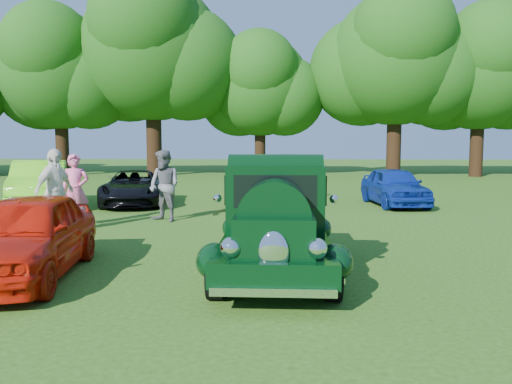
{
  "coord_description": "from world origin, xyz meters",
  "views": [
    {
      "loc": [
        0.76,
        -8.3,
        2.07
      ],
      "look_at": [
        0.23,
        1.7,
        1.1
      ],
      "focal_mm": 35.0,
      "sensor_mm": 36.0,
      "label": 1
    }
  ],
  "objects_px": {
    "spectator_grey": "(164,186)",
    "spectator_pink": "(75,190)",
    "back_car_black": "(134,188)",
    "red_convertible": "(25,235)",
    "hero_pickup": "(276,226)",
    "spectator_white": "(55,191)",
    "back_car_orange": "(271,185)",
    "back_car_blue": "(394,186)",
    "back_car_lime": "(40,184)"
  },
  "relations": [
    {
      "from": "spectator_grey",
      "to": "spectator_pink",
      "type": "bearing_deg",
      "value": -123.55
    },
    {
      "from": "back_car_black",
      "to": "spectator_grey",
      "type": "distance_m",
      "value": 4.05
    },
    {
      "from": "red_convertible",
      "to": "back_car_black",
      "type": "relative_size",
      "value": 0.9
    },
    {
      "from": "hero_pickup",
      "to": "spectator_pink",
      "type": "relative_size",
      "value": 2.45
    },
    {
      "from": "spectator_white",
      "to": "spectator_grey",
      "type": "bearing_deg",
      "value": -29.99
    },
    {
      "from": "back_car_orange",
      "to": "back_car_blue",
      "type": "height_order",
      "value": "back_car_orange"
    },
    {
      "from": "back_car_orange",
      "to": "back_car_blue",
      "type": "distance_m",
      "value": 4.16
    },
    {
      "from": "red_convertible",
      "to": "spectator_white",
      "type": "bearing_deg",
      "value": 100.09
    },
    {
      "from": "back_car_lime",
      "to": "back_car_blue",
      "type": "xyz_separation_m",
      "value": [
        11.75,
        0.98,
        -0.11
      ]
    },
    {
      "from": "hero_pickup",
      "to": "back_car_lime",
      "type": "bearing_deg",
      "value": 134.55
    },
    {
      "from": "back_car_black",
      "to": "back_car_blue",
      "type": "height_order",
      "value": "back_car_blue"
    },
    {
      "from": "back_car_blue",
      "to": "spectator_grey",
      "type": "distance_m",
      "value": 7.91
    },
    {
      "from": "red_convertible",
      "to": "hero_pickup",
      "type": "bearing_deg",
      "value": -0.5
    },
    {
      "from": "back_car_black",
      "to": "spectator_grey",
      "type": "height_order",
      "value": "spectator_grey"
    },
    {
      "from": "spectator_white",
      "to": "red_convertible",
      "type": "bearing_deg",
      "value": -143.8
    },
    {
      "from": "back_car_lime",
      "to": "spectator_white",
      "type": "relative_size",
      "value": 2.36
    },
    {
      "from": "back_car_black",
      "to": "spectator_grey",
      "type": "bearing_deg",
      "value": -73.1
    },
    {
      "from": "spectator_grey",
      "to": "spectator_white",
      "type": "height_order",
      "value": "spectator_white"
    },
    {
      "from": "spectator_grey",
      "to": "back_car_blue",
      "type": "bearing_deg",
      "value": 62.56
    },
    {
      "from": "hero_pickup",
      "to": "back_car_orange",
      "type": "xyz_separation_m",
      "value": [
        -0.29,
        9.0,
        -0.09
      ]
    },
    {
      "from": "spectator_pink",
      "to": "back_car_black",
      "type": "bearing_deg",
      "value": 67.54
    },
    {
      "from": "back_car_blue",
      "to": "spectator_white",
      "type": "height_order",
      "value": "spectator_white"
    },
    {
      "from": "back_car_blue",
      "to": "spectator_white",
      "type": "bearing_deg",
      "value": -153.45
    },
    {
      "from": "spectator_pink",
      "to": "back_car_blue",
      "type": "bearing_deg",
      "value": 7.4
    },
    {
      "from": "hero_pickup",
      "to": "red_convertible",
      "type": "bearing_deg",
      "value": -172.0
    },
    {
      "from": "hero_pickup",
      "to": "red_convertible",
      "type": "xyz_separation_m",
      "value": [
        -3.87,
        -0.54,
        -0.1
      ]
    },
    {
      "from": "hero_pickup",
      "to": "spectator_white",
      "type": "height_order",
      "value": "spectator_white"
    },
    {
      "from": "spectator_grey",
      "to": "back_car_orange",
      "type": "bearing_deg",
      "value": 88.03
    },
    {
      "from": "back_car_black",
      "to": "back_car_blue",
      "type": "xyz_separation_m",
      "value": [
        8.81,
        0.3,
        0.06
      ]
    },
    {
      "from": "hero_pickup",
      "to": "spectator_white",
      "type": "distance_m",
      "value": 6.07
    },
    {
      "from": "back_car_black",
      "to": "hero_pickup",
      "type": "bearing_deg",
      "value": -71.63
    },
    {
      "from": "back_car_orange",
      "to": "spectator_white",
      "type": "distance_m",
      "value": 7.56
    },
    {
      "from": "red_convertible",
      "to": "spectator_grey",
      "type": "bearing_deg",
      "value": 73.1
    },
    {
      "from": "red_convertible",
      "to": "back_car_black",
      "type": "height_order",
      "value": "red_convertible"
    },
    {
      "from": "spectator_white",
      "to": "back_car_orange",
      "type": "bearing_deg",
      "value": -22.34
    },
    {
      "from": "hero_pickup",
      "to": "spectator_pink",
      "type": "height_order",
      "value": "spectator_pink"
    },
    {
      "from": "hero_pickup",
      "to": "back_car_lime",
      "type": "height_order",
      "value": "hero_pickup"
    },
    {
      "from": "back_car_black",
      "to": "spectator_grey",
      "type": "xyz_separation_m",
      "value": [
        1.9,
        -3.55,
        0.37
      ]
    },
    {
      "from": "red_convertible",
      "to": "back_car_orange",
      "type": "bearing_deg",
      "value": 60.91
    },
    {
      "from": "spectator_pink",
      "to": "spectator_white",
      "type": "distance_m",
      "value": 1.05
    },
    {
      "from": "hero_pickup",
      "to": "spectator_grey",
      "type": "relative_size",
      "value": 2.33
    },
    {
      "from": "back_car_lime",
      "to": "spectator_white",
      "type": "xyz_separation_m",
      "value": [
        2.75,
        -4.8,
        0.22
      ]
    },
    {
      "from": "back_car_lime",
      "to": "back_car_black",
      "type": "bearing_deg",
      "value": -9.44
    },
    {
      "from": "hero_pickup",
      "to": "red_convertible",
      "type": "distance_m",
      "value": 3.91
    },
    {
      "from": "red_convertible",
      "to": "back_car_orange",
      "type": "relative_size",
      "value": 0.85
    },
    {
      "from": "back_car_black",
      "to": "back_car_orange",
      "type": "distance_m",
      "value": 4.66
    },
    {
      "from": "hero_pickup",
      "to": "spectator_grey",
      "type": "distance_m",
      "value": 5.97
    },
    {
      "from": "back_car_orange",
      "to": "spectator_grey",
      "type": "bearing_deg",
      "value": -108.74
    },
    {
      "from": "hero_pickup",
      "to": "back_car_black",
      "type": "xyz_separation_m",
      "value": [
        -4.94,
        8.69,
        -0.16
      ]
    },
    {
      "from": "red_convertible",
      "to": "back_car_lime",
      "type": "distance_m",
      "value": 9.45
    }
  ]
}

